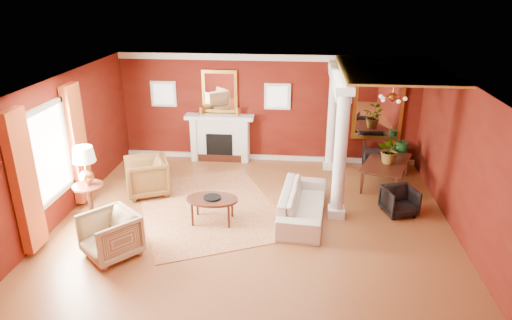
# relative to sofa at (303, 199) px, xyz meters

# --- Properties ---
(ground) EXTENTS (8.00, 8.00, 0.00)m
(ground) POSITION_rel_sofa_xyz_m (-0.99, -0.17, -0.44)
(ground) COLOR brown
(ground) RESTS_ON ground
(room_shell) EXTENTS (8.04, 7.04, 2.92)m
(room_shell) POSITION_rel_sofa_xyz_m (-0.99, -0.17, 1.58)
(room_shell) COLOR #59180C
(room_shell) RESTS_ON ground
(fireplace) EXTENTS (1.85, 0.42, 1.29)m
(fireplace) POSITION_rel_sofa_xyz_m (-2.29, 3.14, 0.21)
(fireplace) COLOR silver
(fireplace) RESTS_ON ground
(overmantel_mirror) EXTENTS (0.95, 0.07, 1.15)m
(overmantel_mirror) POSITION_rel_sofa_xyz_m (-2.29, 3.28, 1.46)
(overmantel_mirror) COLOR gold
(overmantel_mirror) RESTS_ON fireplace
(flank_window_left) EXTENTS (0.70, 0.07, 0.70)m
(flank_window_left) POSITION_rel_sofa_xyz_m (-3.84, 3.29, 1.36)
(flank_window_left) COLOR silver
(flank_window_left) RESTS_ON room_shell
(flank_window_right) EXTENTS (0.70, 0.07, 0.70)m
(flank_window_right) POSITION_rel_sofa_xyz_m (-0.74, 3.29, 1.36)
(flank_window_right) COLOR silver
(flank_window_right) RESTS_ON room_shell
(left_window) EXTENTS (0.21, 2.55, 2.60)m
(left_window) POSITION_rel_sofa_xyz_m (-4.89, -0.77, 0.99)
(left_window) COLOR white
(left_window) RESTS_ON room_shell
(column_front) EXTENTS (0.36, 0.36, 2.80)m
(column_front) POSITION_rel_sofa_xyz_m (0.71, 0.13, 0.99)
(column_front) COLOR silver
(column_front) RESTS_ON ground
(column_back) EXTENTS (0.36, 0.36, 2.80)m
(column_back) POSITION_rel_sofa_xyz_m (0.71, 2.83, 0.99)
(column_back) COLOR silver
(column_back) RESTS_ON ground
(header_beam) EXTENTS (0.30, 3.20, 0.32)m
(header_beam) POSITION_rel_sofa_xyz_m (0.71, 1.73, 2.18)
(header_beam) COLOR silver
(header_beam) RESTS_ON column_front
(amber_ceiling) EXTENTS (2.30, 3.40, 0.04)m
(amber_ceiling) POSITION_rel_sofa_xyz_m (1.86, 1.58, 2.43)
(amber_ceiling) COLOR gold
(amber_ceiling) RESTS_ON room_shell
(dining_mirror) EXTENTS (1.30, 0.07, 1.70)m
(dining_mirror) POSITION_rel_sofa_xyz_m (1.91, 3.28, 1.11)
(dining_mirror) COLOR gold
(dining_mirror) RESTS_ON room_shell
(chandelier) EXTENTS (0.60, 0.62, 0.75)m
(chandelier) POSITION_rel_sofa_xyz_m (1.91, 1.63, 1.81)
(chandelier) COLOR #BF793C
(chandelier) RESTS_ON room_shell
(crown_trim) EXTENTS (8.00, 0.08, 0.16)m
(crown_trim) POSITION_rel_sofa_xyz_m (-0.99, 3.29, 2.38)
(crown_trim) COLOR silver
(crown_trim) RESTS_ON room_shell
(base_trim) EXTENTS (8.00, 0.08, 0.12)m
(base_trim) POSITION_rel_sofa_xyz_m (-0.99, 3.29, -0.38)
(base_trim) COLOR silver
(base_trim) RESTS_ON ground
(rug) EXTENTS (4.05, 4.51, 0.01)m
(rug) POSITION_rel_sofa_xyz_m (-2.06, 0.23, -0.43)
(rug) COLOR maroon
(rug) RESTS_ON ground
(sofa) EXTENTS (0.84, 2.27, 0.87)m
(sofa) POSITION_rel_sofa_xyz_m (0.00, 0.00, 0.00)
(sofa) COLOR beige
(sofa) RESTS_ON ground
(armchair_leopard) EXTENTS (1.18, 1.21, 0.96)m
(armchair_leopard) POSITION_rel_sofa_xyz_m (-3.61, 0.81, 0.05)
(armchair_leopard) COLOR black
(armchair_leopard) RESTS_ON ground
(armchair_stripe) EXTENTS (1.20, 1.20, 0.90)m
(armchair_stripe) POSITION_rel_sofa_xyz_m (-3.44, -1.77, 0.02)
(armchair_stripe) COLOR tan
(armchair_stripe) RESTS_ON ground
(coffee_table) EXTENTS (1.06, 1.06, 0.54)m
(coffee_table) POSITION_rel_sofa_xyz_m (-1.85, -0.36, 0.05)
(coffee_table) COLOR black
(coffee_table) RESTS_ON ground
(coffee_book) EXTENTS (0.15, 0.06, 0.20)m
(coffee_book) POSITION_rel_sofa_xyz_m (-1.91, -0.36, 0.20)
(coffee_book) COLOR black
(coffee_book) RESTS_ON coffee_table
(side_table) EXTENTS (0.63, 0.63, 1.57)m
(side_table) POSITION_rel_sofa_xyz_m (-4.44, -0.39, 0.63)
(side_table) COLOR black
(side_table) RESTS_ON ground
(dining_table) EXTENTS (1.14, 1.80, 0.95)m
(dining_table) POSITION_rel_sofa_xyz_m (2.02, 1.87, 0.04)
(dining_table) COLOR black
(dining_table) RESTS_ON ground
(dining_chair_near) EXTENTS (0.79, 0.76, 0.66)m
(dining_chair_near) POSITION_rel_sofa_xyz_m (2.05, 0.38, -0.11)
(dining_chair_near) COLOR black
(dining_chair_near) RESTS_ON ground
(dining_chair_far) EXTENTS (0.80, 0.75, 0.77)m
(dining_chair_far) POSITION_rel_sofa_xyz_m (1.94, 2.78, -0.05)
(dining_chair_far) COLOR black
(dining_chair_far) RESTS_ON ground
(green_urn) EXTENTS (0.35, 0.35, 0.83)m
(green_urn) POSITION_rel_sofa_xyz_m (2.51, 2.73, -0.11)
(green_urn) COLOR #123A1B
(green_urn) RESTS_ON ground
(potted_plant) EXTENTS (0.74, 0.78, 0.51)m
(potted_plant) POSITION_rel_sofa_xyz_m (2.04, 1.82, 0.77)
(potted_plant) COLOR #26591E
(potted_plant) RESTS_ON dining_table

